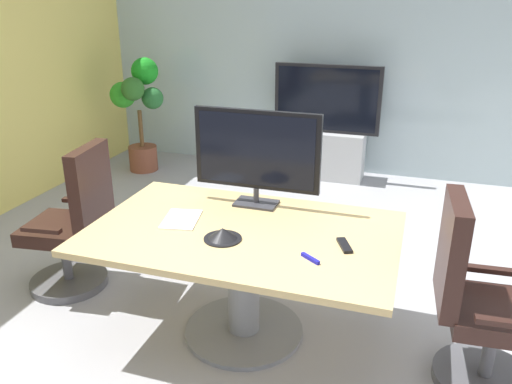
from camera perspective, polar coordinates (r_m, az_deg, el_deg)
name	(u,v)px	position (r m, az deg, el deg)	size (l,w,h in m)	color
ground_plane	(254,323)	(3.55, -0.23, -14.21)	(7.72, 7.72, 0.00)	#99999E
wall_back_glass_partition	(346,60)	(6.21, 9.86, 14.14)	(5.96, 0.10, 2.63)	#9EB2B7
conference_table	(243,258)	(3.18, -1.41, -7.30)	(1.83, 1.16, 0.73)	tan
office_chair_left	(74,231)	(3.94, -19.43, -4.06)	(0.62, 0.60, 1.09)	#4C4C51
office_chair_right	(477,312)	(3.08, 23.21, -12.05)	(0.61, 0.59, 1.09)	#4C4C51
tv_monitor	(257,153)	(3.34, 0.07, 4.37)	(0.84, 0.18, 0.64)	#333338
wall_display_unit	(325,141)	(6.06, 7.64, 5.64)	(1.20, 0.36, 1.31)	#B7BABC
potted_plant	(139,107)	(6.33, -12.78, 9.18)	(0.62, 0.60, 1.34)	brown
conference_phone	(223,234)	(2.97, -3.70, -4.69)	(0.22, 0.22, 0.07)	black
remote_control	(344,245)	(2.93, 9.73, -5.82)	(0.05, 0.17, 0.02)	black
whiteboard_marker	(310,258)	(2.77, 6.01, -7.30)	(0.13, 0.02, 0.02)	#1919A5
paper_notepad	(181,219)	(3.25, -8.25, -2.99)	(0.21, 0.30, 0.01)	white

